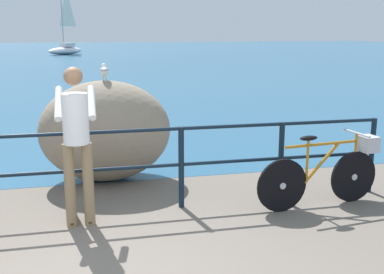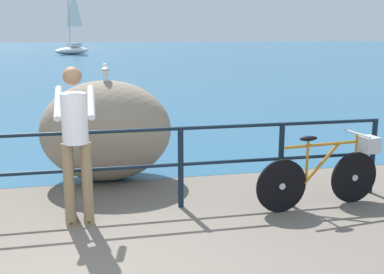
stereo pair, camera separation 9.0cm
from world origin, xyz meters
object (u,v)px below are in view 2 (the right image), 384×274
object	(u,v)px
bicycle	(330,170)
sailboat	(72,47)
seagull	(105,70)
breakwater_boulder_main	(106,131)
person_at_railing	(76,139)

from	to	relation	value
bicycle	sailboat	size ratio (longest dim) A/B	0.27
bicycle	seagull	xyz separation A→B (m)	(-2.65, 1.69, 1.14)
bicycle	breakwater_boulder_main	size ratio (longest dim) A/B	0.89
bicycle	sailboat	bearing A→B (deg)	89.48
breakwater_boulder_main	sailboat	size ratio (longest dim) A/B	0.31
sailboat	breakwater_boulder_main	bearing A→B (deg)	42.31
person_at_railing	sailboat	bearing A→B (deg)	2.46
seagull	sailboat	bearing A→B (deg)	3.83
person_at_railing	seagull	xyz separation A→B (m)	(0.39, 1.64, 0.61)
seagull	breakwater_boulder_main	bearing A→B (deg)	145.55
bicycle	sailboat	world-z (taller)	sailboat
bicycle	seagull	bearing A→B (deg)	140.39
person_at_railing	breakwater_boulder_main	distance (m)	1.68
bicycle	seagull	size ratio (longest dim) A/B	5.03
breakwater_boulder_main	seagull	world-z (taller)	seagull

